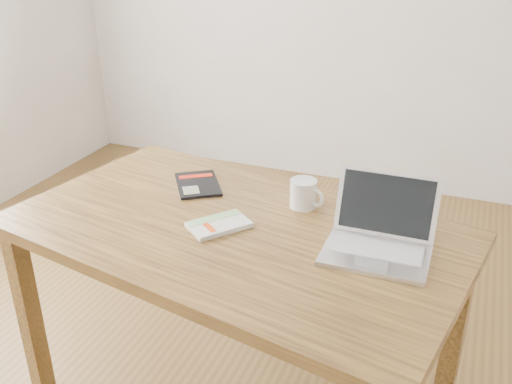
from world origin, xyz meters
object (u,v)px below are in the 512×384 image
at_px(black_guidebook, 198,184).
at_px(laptop, 380,236).
at_px(desk, 235,251).
at_px(coffee_mug, 304,193).
at_px(white_guidebook, 219,225).

height_order(black_guidebook, laptop, laptop).
height_order(desk, coffee_mug, coffee_mug).
bearing_deg(coffee_mug, desk, -108.11).
distance_m(laptop, coffee_mug, 0.34).
relative_size(desk, coffee_mug, 12.27).
xyz_separation_m(white_guidebook, laptop, (0.49, 0.05, 0.04)).
height_order(desk, laptop, laptop).
bearing_deg(laptop, black_guidebook, 163.20).
bearing_deg(laptop, desk, -176.99).
bearing_deg(desk, white_guidebook, -140.24).
relative_size(desk, white_guidebook, 7.11).
relative_size(desk, laptop, 5.15).
xyz_separation_m(desk, laptop, (0.44, 0.03, 0.13)).
bearing_deg(coffee_mug, laptop, -12.71).
distance_m(desk, white_guidebook, 0.11).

